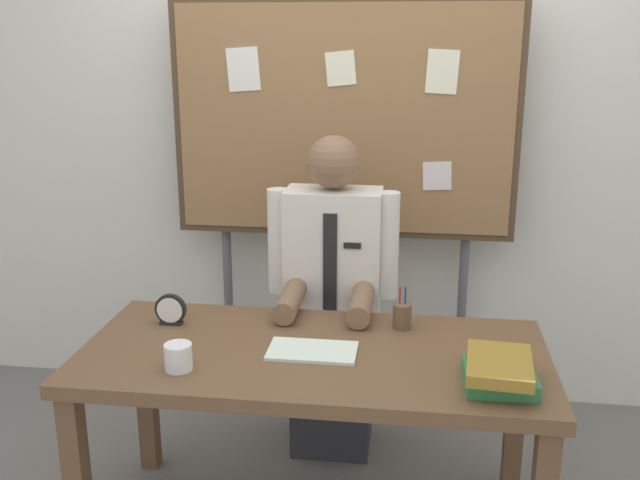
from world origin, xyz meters
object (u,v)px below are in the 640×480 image
object	(u,v)px
desk_clock	(171,311)
coffee_mug	(178,357)
book_stack	(499,372)
person	(333,310)
bulletin_board	(343,125)
pen_holder	(402,316)
desk	(313,374)
open_notebook	(312,351)

from	to	relation	value
desk_clock	coffee_mug	bearing A→B (deg)	-67.43
book_stack	desk_clock	size ratio (longest dim) A/B	2.43
desk_clock	coffee_mug	world-z (taller)	desk_clock
coffee_mug	person	bearing A→B (deg)	62.20
bulletin_board	pen_holder	bearing A→B (deg)	-67.52
person	book_stack	distance (m)	0.99
bulletin_board	pen_holder	xyz separation A→B (m)	(0.30, -0.73, -0.62)
desk_clock	coffee_mug	xyz separation A→B (m)	(0.15, -0.37, -0.01)
bulletin_board	desk_clock	bearing A→B (deg)	-125.06
desk	book_stack	xyz separation A→B (m)	(0.62, -0.18, 0.14)
open_notebook	book_stack	bearing A→B (deg)	-14.46
desk	pen_holder	xyz separation A→B (m)	(0.30, 0.24, 0.14)
person	coffee_mug	distance (m)	0.90
coffee_mug	pen_holder	xyz separation A→B (m)	(0.72, 0.45, 0.00)
desk	person	bearing A→B (deg)	90.00
bulletin_board	desk	bearing A→B (deg)	-90.01
open_notebook	desk	bearing A→B (deg)	84.05
person	pen_holder	size ratio (longest dim) A/B	8.78
person	book_stack	world-z (taller)	person
bulletin_board	open_notebook	size ratio (longest dim) A/B	6.38
coffee_mug	pen_holder	distance (m)	0.85
open_notebook	pen_holder	distance (m)	0.40
bulletin_board	book_stack	bearing A→B (deg)	-61.85
person	desk_clock	size ratio (longest dim) A/B	11.71
desk	open_notebook	xyz separation A→B (m)	(-0.00, -0.02, 0.10)
person	bulletin_board	world-z (taller)	bulletin_board
person	open_notebook	size ratio (longest dim) A/B	4.57
person	desk_clock	bearing A→B (deg)	-143.28
open_notebook	person	bearing A→B (deg)	89.80
desk	pen_holder	size ratio (longest dim) A/B	10.19
desk_clock	desk	bearing A→B (deg)	-15.63
book_stack	desk_clock	distance (m)	1.23
book_stack	coffee_mug	distance (m)	1.03
bulletin_board	person	bearing A→B (deg)	-90.02
book_stack	coffee_mug	xyz separation A→B (m)	(-1.03, -0.03, -0.00)
bulletin_board	coffee_mug	distance (m)	1.39
pen_holder	bulletin_board	bearing A→B (deg)	112.48
person	bulletin_board	size ratio (longest dim) A/B	0.72
desk_clock	bulletin_board	bearing A→B (deg)	54.94
book_stack	pen_holder	xyz separation A→B (m)	(-0.31, 0.42, 0.00)
desk	desk_clock	size ratio (longest dim) A/B	13.58
desk_clock	pen_holder	xyz separation A→B (m)	(0.87, 0.08, -0.01)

